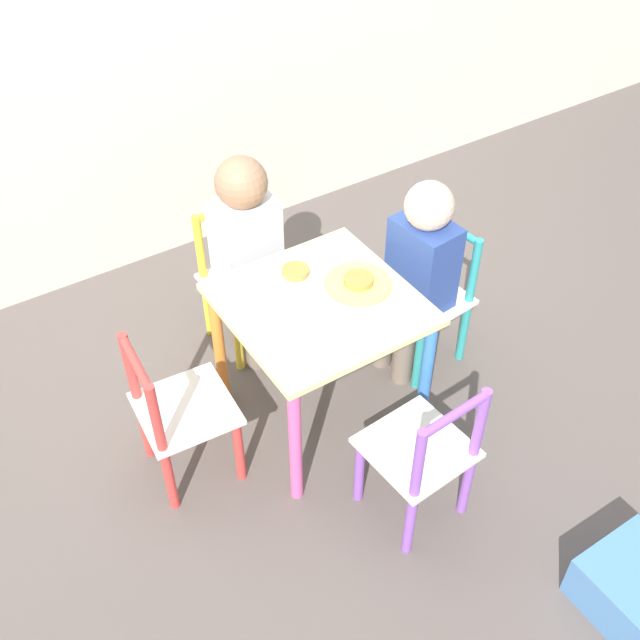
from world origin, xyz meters
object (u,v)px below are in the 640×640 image
object	(u,v)px
kids_table	(320,323)
chair_yellow	(243,281)
plate_right	(358,283)
chair_red	(178,414)
storage_bin	(639,590)
chair_teal	(427,298)
chair_purple	(422,456)
child_back	(249,243)
plate_back	(295,274)
child_right	(418,265)

from	to	relation	value
kids_table	chair_yellow	world-z (taller)	chair_yellow
plate_right	chair_red	bearing A→B (deg)	176.86
kids_table	plate_right	distance (m)	0.16
chair_yellow	storage_bin	size ratio (longest dim) A/B	1.93
chair_yellow	plate_right	bearing A→B (deg)	-73.98
chair_red	plate_right	bearing A→B (deg)	-89.09
storage_bin	chair_teal	bearing A→B (deg)	82.97
kids_table	chair_purple	world-z (taller)	chair_purple
chair_teal	storage_bin	xyz separation A→B (m)	(-0.13, -1.04, -0.17)
child_back	plate_right	bearing A→B (deg)	-71.73
child_back	plate_back	xyz separation A→B (m)	(0.02, -0.26, 0.05)
chair_yellow	plate_back	world-z (taller)	same
chair_yellow	storage_bin	bearing A→B (deg)	-78.85
child_back	storage_bin	bearing A→B (deg)	-78.39
kids_table	plate_right	size ratio (longest dim) A/B	2.69
kids_table	child_right	world-z (taller)	child_right
child_right	chair_yellow	bearing A→B (deg)	-141.17
child_right	child_back	size ratio (longest dim) A/B	0.95
chair_red	kids_table	bearing A→B (deg)	-90.00
chair_red	child_back	xyz separation A→B (m)	(0.44, 0.36, 0.19)
kids_table	chair_teal	bearing A→B (deg)	5.72
chair_yellow	chair_purple	xyz separation A→B (m)	(0.05, -0.91, 0.00)
chair_purple	plate_right	world-z (taller)	same
child_right	plate_back	distance (m)	0.41
chair_teal	chair_yellow	xyz separation A→B (m)	(-0.47, 0.41, 0.00)
chair_teal	chair_purple	bearing A→B (deg)	-45.84
kids_table	storage_bin	xyz separation A→B (m)	(0.33, -0.99, -0.32)
chair_red	storage_bin	distance (m)	1.30
chair_teal	chair_red	world-z (taller)	same
child_back	kids_table	bearing A→B (deg)	-90.00
chair_teal	plate_back	size ratio (longest dim) A/B	2.78
chair_purple	plate_back	distance (m)	0.64
chair_teal	plate_back	world-z (taller)	same
child_back	plate_back	bearing A→B (deg)	-88.88
child_back	storage_bin	distance (m)	1.47
kids_table	plate_back	bearing A→B (deg)	90.00
chair_yellow	plate_right	xyz separation A→B (m)	(0.15, -0.46, 0.24)
chair_red	plate_back	world-z (taller)	same
chair_yellow	plate_back	bearing A→B (deg)	-89.09
chair_red	storage_bin	world-z (taller)	chair_red
kids_table	child_right	xyz separation A→B (m)	(0.39, 0.04, 0.02)
plate_right	storage_bin	distance (m)	1.09
chair_purple	child_right	bearing A→B (deg)	-130.11
chair_red	child_right	bearing A→B (deg)	-85.47
kids_table	chair_yellow	xyz separation A→B (m)	(-0.02, 0.46, -0.15)
chair_yellow	plate_right	world-z (taller)	same
chair_purple	chair_yellow	bearing A→B (deg)	-90.90
storage_bin	chair_purple	bearing A→B (deg)	118.77
chair_purple	plate_back	world-z (taller)	same
chair_red	plate_right	distance (m)	0.64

